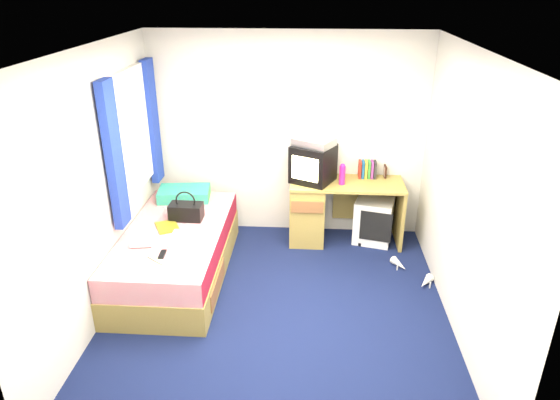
# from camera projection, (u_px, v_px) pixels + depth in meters

# --- Properties ---
(ground) EXTENTS (3.40, 3.40, 0.00)m
(ground) POSITION_uv_depth(u_px,v_px,m) (277.00, 309.00, 4.78)
(ground) COLOR #0C1438
(ground) RESTS_ON ground
(room_shell) EXTENTS (3.40, 3.40, 3.40)m
(room_shell) POSITION_uv_depth(u_px,v_px,m) (277.00, 167.00, 4.19)
(room_shell) COLOR white
(room_shell) RESTS_ON ground
(bed) EXTENTS (1.01, 2.00, 0.54)m
(bed) POSITION_uv_depth(u_px,v_px,m) (177.00, 252.00, 5.23)
(bed) COLOR #A78F45
(bed) RESTS_ON ground
(pillow) EXTENTS (0.62, 0.43, 0.13)m
(pillow) POSITION_uv_depth(u_px,v_px,m) (184.00, 194.00, 5.80)
(pillow) COLOR #1B7BAF
(pillow) RESTS_ON bed
(desk) EXTENTS (1.30, 0.55, 0.75)m
(desk) POSITION_uv_depth(u_px,v_px,m) (322.00, 208.00, 5.89)
(desk) COLOR #A78F45
(desk) RESTS_ON ground
(storage_cube) EXTENTS (0.52, 0.52, 0.53)m
(storage_cube) POSITION_uv_depth(u_px,v_px,m) (374.00, 220.00, 5.93)
(storage_cube) COLOR white
(storage_cube) RESTS_ON ground
(crt_tv) EXTENTS (0.56, 0.55, 0.43)m
(crt_tv) POSITION_uv_depth(u_px,v_px,m) (313.00, 164.00, 5.67)
(crt_tv) COLOR black
(crt_tv) RESTS_ON desk
(vcr) EXTENTS (0.52, 0.48, 0.08)m
(vcr) POSITION_uv_depth(u_px,v_px,m) (314.00, 142.00, 5.57)
(vcr) COLOR #AAAAAC
(vcr) RESTS_ON crt_tv
(book_row) EXTENTS (0.20, 0.13, 0.20)m
(book_row) POSITION_uv_depth(u_px,v_px,m) (367.00, 169.00, 5.83)
(book_row) COLOR maroon
(book_row) RESTS_ON desk
(picture_frame) EXTENTS (0.02, 0.12, 0.14)m
(picture_frame) POSITION_uv_depth(u_px,v_px,m) (385.00, 171.00, 5.86)
(picture_frame) COLOR black
(picture_frame) RESTS_ON desk
(pink_water_bottle) EXTENTS (0.07, 0.07, 0.22)m
(pink_water_bottle) POSITION_uv_depth(u_px,v_px,m) (342.00, 175.00, 5.63)
(pink_water_bottle) COLOR #DB1F82
(pink_water_bottle) RESTS_ON desk
(aerosol_can) EXTENTS (0.06, 0.06, 0.18)m
(aerosol_can) POSITION_uv_depth(u_px,v_px,m) (341.00, 175.00, 5.70)
(aerosol_can) COLOR white
(aerosol_can) RESTS_ON desk
(handbag) EXTENTS (0.35, 0.20, 0.32)m
(handbag) POSITION_uv_depth(u_px,v_px,m) (186.00, 211.00, 5.30)
(handbag) COLOR black
(handbag) RESTS_ON bed
(towel) EXTENTS (0.28, 0.24, 0.09)m
(towel) POSITION_uv_depth(u_px,v_px,m) (186.00, 239.00, 4.82)
(towel) COLOR silver
(towel) RESTS_ON bed
(magazine) EXTENTS (0.32, 0.35, 0.01)m
(magazine) POSITION_uv_depth(u_px,v_px,m) (167.00, 227.00, 5.15)
(magazine) COLOR yellow
(magazine) RESTS_ON bed
(water_bottle) EXTENTS (0.21, 0.10, 0.07)m
(water_bottle) POSITION_uv_depth(u_px,v_px,m) (141.00, 244.00, 4.76)
(water_bottle) COLOR white
(water_bottle) RESTS_ON bed
(colour_swatch_fan) EXTENTS (0.21, 0.18, 0.01)m
(colour_swatch_fan) POSITION_uv_depth(u_px,v_px,m) (157.00, 260.00, 4.56)
(colour_swatch_fan) COLOR yellow
(colour_swatch_fan) RESTS_ON bed
(remote_control) EXTENTS (0.06, 0.16, 0.02)m
(remote_control) POSITION_uv_depth(u_px,v_px,m) (162.00, 255.00, 4.63)
(remote_control) COLOR black
(remote_control) RESTS_ON bed
(window_assembly) EXTENTS (0.11, 1.42, 1.40)m
(window_assembly) POSITION_uv_depth(u_px,v_px,m) (133.00, 136.00, 5.11)
(window_assembly) COLOR silver
(window_assembly) RESTS_ON room_shell
(white_heels) EXTENTS (0.41, 0.56, 0.09)m
(white_heels) POSITION_uv_depth(u_px,v_px,m) (412.00, 273.00, 5.28)
(white_heels) COLOR silver
(white_heels) RESTS_ON ground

